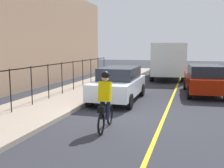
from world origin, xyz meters
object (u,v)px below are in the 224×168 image
object	(u,v)px
cyclist_lead	(105,101)
box_truck_background	(168,59)
parked_sedan_rear	(119,83)
traffic_cone_near	(119,86)
patrol_sedan	(204,79)

from	to	relation	value
cyclist_lead	box_truck_background	size ratio (longest dim) A/B	0.26
parked_sedan_rear	traffic_cone_near	size ratio (longest dim) A/B	8.00
traffic_cone_near	box_truck_background	bearing A→B (deg)	-17.48
box_truck_background	patrol_sedan	bearing A→B (deg)	-165.06
box_truck_background	traffic_cone_near	world-z (taller)	box_truck_background
box_truck_background	traffic_cone_near	bearing A→B (deg)	156.23
patrol_sedan	cyclist_lead	bearing A→B (deg)	151.77
parked_sedan_rear	traffic_cone_near	world-z (taller)	parked_sedan_rear
cyclist_lead	box_truck_background	bearing A→B (deg)	-5.91
cyclist_lead	patrol_sedan	distance (m)	7.94
patrol_sedan	traffic_cone_near	xyz separation A→B (m)	(-0.13, 4.64, -0.55)
patrol_sedan	box_truck_background	size ratio (longest dim) A/B	0.66
cyclist_lead	patrol_sedan	size ratio (longest dim) A/B	0.40
traffic_cone_near	parked_sedan_rear	bearing A→B (deg)	-165.02
parked_sedan_rear	traffic_cone_near	distance (m)	2.88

